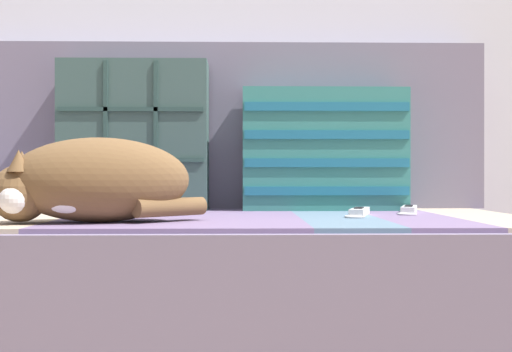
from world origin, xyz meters
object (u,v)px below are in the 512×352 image
throw_pillow_striped (324,150)px  game_remote_far (409,210)px  couch (149,295)px  game_remote_near (359,212)px  throw_pillow_quilted (135,136)px  sleeping_cat (90,182)px

throw_pillow_striped → game_remote_far: throw_pillow_striped is taller
couch → game_remote_near: bearing=-2.4°
couch → throw_pillow_quilted: (-0.08, 0.23, 0.42)m
couch → game_remote_near: (0.53, -0.02, 0.21)m
couch → throw_pillow_quilted: throw_pillow_quilted is taller
couch → game_remote_far: bearing=6.4°
sleeping_cat → game_remote_near: sleeping_cat is taller
throw_pillow_striped → game_remote_near: 0.31m
sleeping_cat → game_remote_far: size_ratio=2.26×
couch → throw_pillow_striped: throw_pillow_striped is taller
throw_pillow_quilted → throw_pillow_striped: bearing=-0.1°
sleeping_cat → game_remote_near: size_ratio=2.21×
sleeping_cat → game_remote_far: bearing=22.7°
couch → game_remote_far: game_remote_far is taller
game_remote_far → sleeping_cat: bearing=-157.3°
throw_pillow_striped → couch: bearing=-153.9°
couch → throw_pillow_quilted: size_ratio=4.63×
game_remote_near → throw_pillow_striped: bearing=102.5°
couch → game_remote_far: 0.72m
throw_pillow_quilted → game_remote_near: throw_pillow_quilted is taller
throw_pillow_quilted → sleeping_cat: size_ratio=0.96×
sleeping_cat → game_remote_far: sleeping_cat is taller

